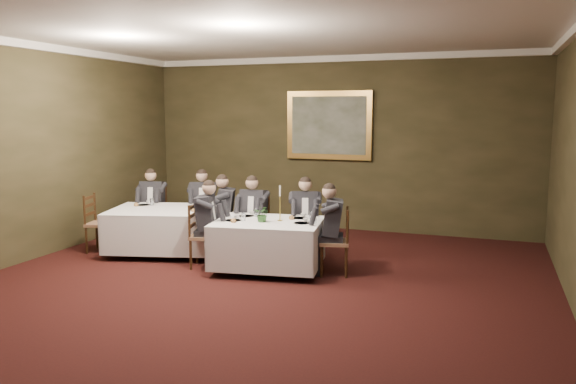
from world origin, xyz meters
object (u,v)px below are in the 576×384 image
Objects in this scene: diner_main_backright at (305,228)px; diner_sec_backright at (203,214)px; chair_main_backleft at (255,239)px; diner_main_backleft at (254,226)px; diner_main_endleft at (205,235)px; chair_sec_backleft at (154,225)px; chair_main_backright at (305,241)px; painting at (329,125)px; chair_sec_endright at (228,238)px; chair_main_endright at (335,255)px; table_second at (164,227)px; chair_sec_endleft at (101,235)px; chair_sec_backright at (204,226)px; diner_sec_endright at (228,224)px; diner_main_endright at (334,240)px; chair_main_endleft at (204,249)px; diner_sec_backleft at (153,214)px; table_main at (268,241)px; candlestick at (280,208)px; centerpiece at (263,213)px.

diner_sec_backright is at bearing -30.92° from diner_main_backright.
chair_main_backleft is 0.23m from diner_main_backleft.
chair_sec_backleft is (-1.77, 1.29, -0.23)m from diner_main_endleft.
chair_main_backright is 0.57× the size of painting.
chair_main_endright is at bearing -123.76° from chair_sec_endright.
diner_sec_backright is (0.92, 0.23, 0.23)m from chair_sec_backleft.
table_second is 2.05× the size of chair_sec_endleft.
diner_sec_endright reaches higher than chair_sec_backright.
chair_sec_endright is at bearing 60.19° from diner_main_endright.
diner_main_backleft is 0.76× the size of painting.
diner_main_endright is (2.00, 0.30, 0.23)m from chair_main_endleft.
diner_main_endleft is 1.00× the size of diner_sec_backleft.
chair_sec_backright is 1.00× the size of chair_sec_endleft.
table_main is 1.78× the size of chair_sec_backleft.
painting is at bearing -100.65° from chair_main_backright.
table_second is at bearing 118.13° from chair_sec_backleft.
table_second is 1.21m from chair_main_endleft.
diner_sec_backleft is 1.84m from chair_sec_endright.
chair_main_endleft is 0.74× the size of diner_main_endleft.
diner_sec_backleft is at bearing -22.55° from diner_main_backright.
table_second is at bearing 169.37° from table_main.
diner_sec_backright is 1.35× the size of chair_sec_endleft.
diner_main_backleft is 2.44× the size of candlestick.
chair_main_endright is at bearing -90.00° from diner_main_endright.
painting is (1.85, 1.95, 1.61)m from diner_sec_backright.
diner_sec_endright is at bearing -110.83° from painting.
candlestick is (-0.14, -0.79, 0.45)m from diner_main_backright.
candlestick is (2.24, -0.31, 0.52)m from table_second.
diner_main_endleft reaches higher than chair_main_endleft.
diner_main_endright is 3.90m from chair_sec_backleft.
painting reaches higher than diner_main_backleft.
chair_main_endright is (0.70, -0.72, -0.23)m from diner_main_backright.
chair_sec_backleft is (-3.76, 0.99, -0.23)m from diner_main_endright.
diner_sec_backright is at bearing 31.25° from diner_sec_endright.
diner_main_endleft is 2.18m from diner_sec_backleft.
candlestick is (1.17, -0.60, 0.45)m from diner_sec_endright.
chair_main_endleft is (1.07, -0.54, -0.17)m from table_second.
chair_main_backleft is at bearing 91.51° from chair_sec_endleft.
diner_main_endright reaches higher than chair_sec_backright.
candlestick is at bearing 86.50° from chair_main_endleft.
diner_main_endleft is 1.35× the size of chair_sec_backright.
table_main is at bearing -154.05° from candlestick.
chair_sec_endleft is 3.85× the size of centerpiece.
diner_main_backleft is 3.09m from painting.
chair_sec_endright is at bearing 145.70° from table_main.
chair_main_backright reaches higher than table_main.
chair_main_endright is (3.08, -0.24, -0.17)m from table_second.
diner_sec_endright is at bearing 7.21° from diner_main_backleft.
diner_main_backright is 1.33m from chair_sec_endright.
chair_sec_backleft is at bearing 157.58° from table_main.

